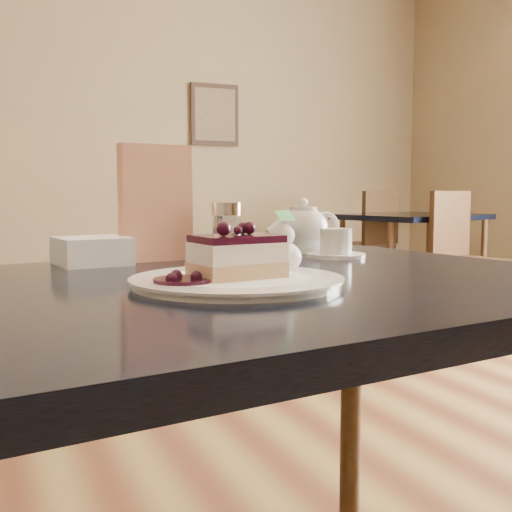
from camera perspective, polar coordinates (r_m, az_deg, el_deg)
name	(u,v)px	position (r m, az deg, el deg)	size (l,w,h in m)	color
main_table	(220,334)	(0.99, -3.19, -6.93)	(1.34, 0.99, 0.77)	black
dessert_plate	(237,282)	(0.93, -1.71, -2.30)	(0.30, 0.30, 0.01)	white
cheesecake_slice	(237,257)	(0.93, -1.72, -0.06)	(0.13, 0.10, 0.06)	#EBBA7F
whipped_cream	(283,257)	(0.98, 2.43, -0.09)	(0.06, 0.06, 0.05)	white
berry_sauce	(183,280)	(0.88, -6.49, -2.16)	(0.08, 0.08, 0.01)	black
tea_set	(309,233)	(1.43, 4.75, 2.07)	(0.17, 0.26, 0.11)	white
menu_card	(156,203)	(1.27, -8.89, 4.67)	(0.14, 0.03, 0.23)	beige
sugar_shaker	(226,229)	(1.33, -2.64, 2.38)	(0.06, 0.06, 0.11)	white
napkin_stack	(92,251)	(1.23, -14.40, 0.44)	(0.12, 0.12, 0.05)	white
bg_table_far_right	(410,302)	(5.04, 13.52, -4.00)	(1.16, 1.80, 1.19)	black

